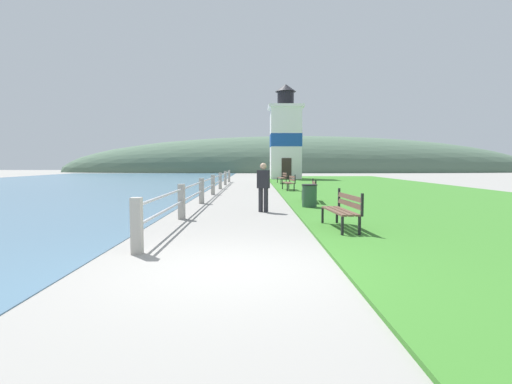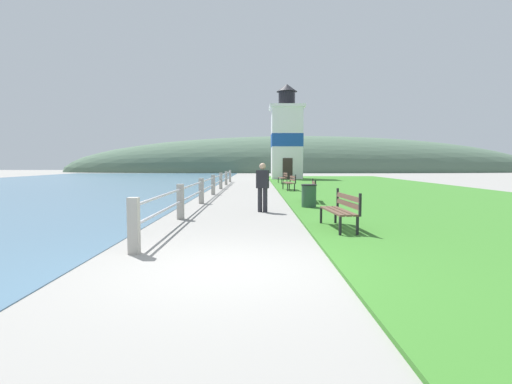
{
  "view_description": "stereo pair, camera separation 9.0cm",
  "coord_description": "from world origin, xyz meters",
  "px_view_note": "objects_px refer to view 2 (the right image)",
  "views": [
    {
      "loc": [
        0.42,
        -5.84,
        1.58
      ],
      "look_at": [
        0.51,
        11.54,
        0.3
      ],
      "focal_mm": 28.0,
      "sensor_mm": 36.0,
      "label": 1
    },
    {
      "loc": [
        0.51,
        -5.84,
        1.58
      ],
      "look_at": [
        0.51,
        11.54,
        0.3
      ],
      "focal_mm": 28.0,
      "sensor_mm": 36.0,
      "label": 2
    }
  ],
  "objects_px": {
    "park_bench_far": "(290,181)",
    "park_bench_by_lighthouse": "(284,177)",
    "trash_bin": "(309,196)",
    "lighthouse": "(287,138)",
    "person_strolling": "(263,186)",
    "park_bench_midway": "(310,190)",
    "park_bench_near": "(342,208)"
  },
  "relations": [
    {
      "from": "park_bench_far",
      "to": "lighthouse",
      "type": "relative_size",
      "value": 0.2
    },
    {
      "from": "park_bench_by_lighthouse",
      "to": "trash_bin",
      "type": "distance_m",
      "value": 15.47
    },
    {
      "from": "park_bench_by_lighthouse",
      "to": "lighthouse",
      "type": "xyz_separation_m",
      "value": [
        0.87,
        8.89,
        3.35
      ]
    },
    {
      "from": "trash_bin",
      "to": "lighthouse",
      "type": "bearing_deg",
      "value": 87.46
    },
    {
      "from": "park_bench_far",
      "to": "trash_bin",
      "type": "bearing_deg",
      "value": 84.79
    },
    {
      "from": "park_bench_by_lighthouse",
      "to": "person_strolling",
      "type": "bearing_deg",
      "value": 79.11
    },
    {
      "from": "park_bench_far",
      "to": "park_bench_by_lighthouse",
      "type": "distance_m",
      "value": 7.0
    },
    {
      "from": "park_bench_midway",
      "to": "person_strolling",
      "type": "height_order",
      "value": "person_strolling"
    },
    {
      "from": "trash_bin",
      "to": "park_bench_by_lighthouse",
      "type": "bearing_deg",
      "value": 89.22
    },
    {
      "from": "trash_bin",
      "to": "park_bench_far",
      "type": "bearing_deg",
      "value": 89.45
    },
    {
      "from": "lighthouse",
      "to": "person_strolling",
      "type": "height_order",
      "value": "lighthouse"
    },
    {
      "from": "park_bench_by_lighthouse",
      "to": "person_strolling",
      "type": "xyz_separation_m",
      "value": [
        -1.82,
        -16.39,
        0.31
      ]
    },
    {
      "from": "park_bench_near",
      "to": "park_bench_by_lighthouse",
      "type": "relative_size",
      "value": 0.91
    },
    {
      "from": "person_strolling",
      "to": "trash_bin",
      "type": "height_order",
      "value": "person_strolling"
    },
    {
      "from": "park_bench_near",
      "to": "park_bench_far",
      "type": "distance_m",
      "value": 12.96
    },
    {
      "from": "park_bench_near",
      "to": "person_strolling",
      "type": "distance_m",
      "value": 3.99
    },
    {
      "from": "park_bench_far",
      "to": "park_bench_by_lighthouse",
      "type": "height_order",
      "value": "same"
    },
    {
      "from": "park_bench_near",
      "to": "trash_bin",
      "type": "bearing_deg",
      "value": -92.36
    },
    {
      "from": "park_bench_far",
      "to": "park_bench_by_lighthouse",
      "type": "xyz_separation_m",
      "value": [
        0.13,
        6.99,
        0.0
      ]
    },
    {
      "from": "park_bench_far",
      "to": "person_strolling",
      "type": "relative_size",
      "value": 1.13
    },
    {
      "from": "park_bench_midway",
      "to": "trash_bin",
      "type": "relative_size",
      "value": 1.99
    },
    {
      "from": "trash_bin",
      "to": "park_bench_midway",
      "type": "bearing_deg",
      "value": 80.89
    },
    {
      "from": "person_strolling",
      "to": "lighthouse",
      "type": "bearing_deg",
      "value": 8.57
    },
    {
      "from": "person_strolling",
      "to": "park_bench_far",
      "type": "bearing_deg",
      "value": 4.46
    },
    {
      "from": "park_bench_near",
      "to": "lighthouse",
      "type": "relative_size",
      "value": 0.2
    },
    {
      "from": "park_bench_far",
      "to": "lighthouse",
      "type": "distance_m",
      "value": 16.26
    },
    {
      "from": "park_bench_by_lighthouse",
      "to": "person_strolling",
      "type": "relative_size",
      "value": 1.23
    },
    {
      "from": "person_strolling",
      "to": "trash_bin",
      "type": "distance_m",
      "value": 1.9
    },
    {
      "from": "park_bench_far",
      "to": "lighthouse",
      "type": "height_order",
      "value": "lighthouse"
    },
    {
      "from": "park_bench_far",
      "to": "trash_bin",
      "type": "height_order",
      "value": "park_bench_far"
    },
    {
      "from": "lighthouse",
      "to": "park_bench_near",
      "type": "bearing_deg",
      "value": -91.82
    },
    {
      "from": "park_bench_by_lighthouse",
      "to": "lighthouse",
      "type": "height_order",
      "value": "lighthouse"
    }
  ]
}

